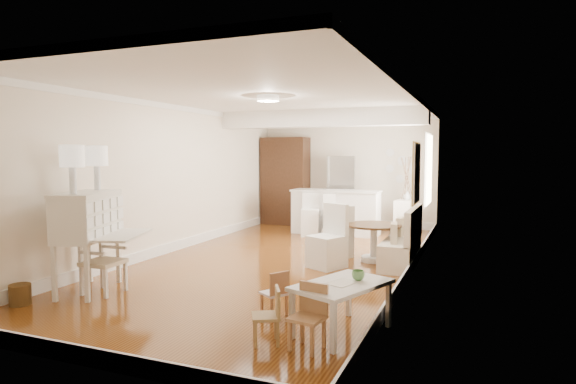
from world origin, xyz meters
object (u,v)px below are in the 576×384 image
Objects in this scene: breakfast_counter at (336,212)px; fridge at (355,193)px; kids_chair_b at (274,292)px; gustavian_armchair at (103,261)px; kids_chair_c at (307,317)px; wicker_basket at (20,295)px; slip_chair_near at (327,236)px; pantry_cabinet at (285,181)px; bar_stool_left at (310,215)px; bar_stool_right at (332,216)px; sideboard at (406,217)px; kids_table at (342,308)px; kids_chair_a at (266,315)px; dining_table at (374,243)px; slip_chair_far at (338,231)px; secretary_bureau at (88,242)px.

fridge is (0.20, 1.05, 0.39)m from breakfast_counter.
gustavian_armchair is at bearing -57.27° from kids_chair_b.
kids_chair_c is 0.31× the size of breakfast_counter.
wicker_basket is 3.76m from kids_chair_c.
kids_chair_c is at bearing -49.94° from slip_chair_near.
gustavian_armchair is 3.43m from slip_chair_near.
slip_chair_near reaches higher than kids_chair_b.
pantry_cabinet is at bearing 122.98° from kids_chair_c.
bar_stool_left reaches higher than bar_stool_right.
bar_stool_left is at bearing 140.22° from slip_chair_near.
kids_chair_b is at bearing -80.81° from breakfast_counter.
bar_stool_left is 0.43× the size of pantry_cabinet.
kids_chair_c is 0.75× the size of sideboard.
pantry_cabinet is (-2.63, 6.83, 0.88)m from kids_chair_b.
kids_table is at bearing -96.50° from bar_stool_right.
bar_stool_left is (-1.39, 5.26, 0.22)m from kids_chair_b.
kids_chair_a reaches higher than kids_chair_b.
pantry_cabinet is (-0.15, 6.85, 0.71)m from gustavian_armchair.
dining_table is (0.24, 4.01, 0.04)m from kids_chair_a.
slip_chair_far is at bearing -54.80° from pantry_cabinet.
bar_stool_right is at bearing 130.80° from slip_chair_near.
dining_table is at bearing -62.20° from bar_stool_left.
fridge reaches higher than slip_chair_near.
kids_chair_c is (3.16, -0.75, -0.12)m from gustavian_armchair.
kids_table is 7.93m from pantry_cabinet.
gustavian_armchair is at bearing -132.44° from dining_table.
slip_chair_near is 3.91m from sideboard.
slip_chair_far is 0.46× the size of breakfast_counter.
kids_chair_c is at bearing -87.27° from dining_table.
slip_chair_far reaches higher than gustavian_armchair.
slip_chair_near is (2.59, 2.51, -0.16)m from secretary_bureau.
kids_chair_c is 7.72m from fridge.
wicker_basket is 7.72m from pantry_cabinet.
gustavian_armchair is 6.89m from pantry_cabinet.
secretary_bureau is at bearing 177.17° from kids_chair_c.
gustavian_armchair reaches higher than kids_chair_c.
sideboard is at bearing 92.37° from kids_table.
fridge reaches higher than wicker_basket.
fridge reaches higher than sideboard.
gustavian_armchair is 2.84m from kids_chair_a.
sideboard is (0.74, 3.84, -0.12)m from slip_chair_near.
bar_stool_left is at bearing 57.39° from secretary_bureau.
dining_table is (3.57, 4.03, 0.20)m from wicker_basket.
sideboard is at bearing 105.15° from slip_chair_near.
pantry_cabinet reaches higher than kids_chair_a.
kids_chair_a is 6.18m from bar_stool_right.
kids_chair_c is 4.26m from slip_chair_far.
dining_table is (0.49, 3.22, 0.06)m from kids_chair_b.
slip_chair_near is 4.37m from fridge.
secretary_bureau is at bearing 90.38° from gustavian_armchair.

